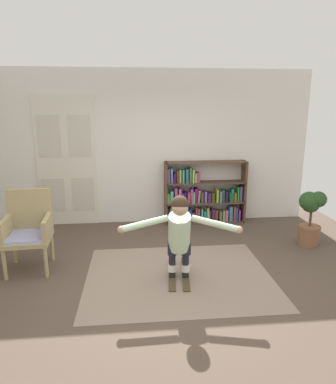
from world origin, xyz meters
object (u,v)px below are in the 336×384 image
skis_pair (179,274)px  person_skier (179,231)px  potted_plant (311,213)px  wicker_chair (28,228)px  bookshelf (201,198)px

skis_pair → person_skier: 0.70m
potted_plant → skis_pair: potted_plant is taller
wicker_chair → potted_plant: bearing=5.4°
skis_pair → wicker_chair: bearing=167.6°
wicker_chair → bookshelf: bearing=31.7°
bookshelf → wicker_chair: size_ratio=1.43×
bookshelf → wicker_chair: 3.25m
wicker_chair → skis_pair: wicker_chair is taller
bookshelf → potted_plant: bookshelf is taller
wicker_chair → skis_pair: 2.17m
bookshelf → skis_pair: bookshelf is taller
wicker_chair → potted_plant: 4.33m
wicker_chair → potted_plant: (4.31, 0.41, -0.04)m
potted_plant → person_skier: 2.51m
bookshelf → skis_pair: bearing=-108.3°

